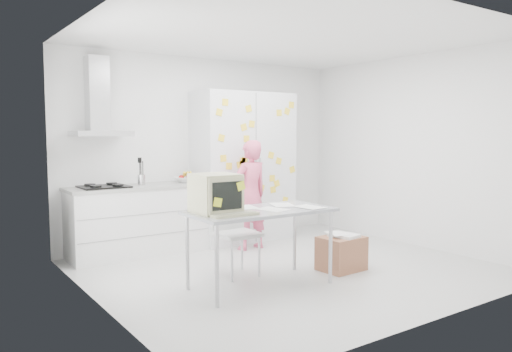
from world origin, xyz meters
TOP-DOWN VIEW (x-y plane):
  - floor at (0.00, 0.00)m, footprint 4.50×4.00m
  - walls at (0.00, 0.72)m, footprint 4.52×4.01m
  - ceiling at (0.00, 0.00)m, footprint 4.50×4.00m
  - counter_run at (-1.20, 1.70)m, footprint 1.84×0.63m
  - range_hood at (-1.65, 1.84)m, footprint 0.70×0.48m
  - tall_cabinet at (0.45, 1.67)m, footprint 1.50×0.68m
  - person at (0.18, 1.10)m, footprint 0.58×0.41m
  - desk at (-0.99, -0.31)m, footprint 1.53×0.79m
  - chair at (-0.66, 0.20)m, footprint 0.45×0.45m
  - cardboard_box at (0.46, -0.40)m, footprint 0.51×0.42m

SIDE VIEW (x-z plane):
  - floor at x=0.00m, z-range -0.02..0.00m
  - cardboard_box at x=0.46m, z-range -0.01..0.42m
  - counter_run at x=-1.20m, z-range -0.17..1.11m
  - chair at x=-0.66m, z-range 0.06..1.04m
  - person at x=0.18m, z-range 0.00..1.51m
  - desk at x=-0.99m, z-range 0.31..1.52m
  - tall_cabinet at x=0.45m, z-range 0.00..2.20m
  - walls at x=0.00m, z-range 0.00..2.70m
  - range_hood at x=-1.65m, z-range 1.45..2.46m
  - ceiling at x=0.00m, z-range 2.69..2.71m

